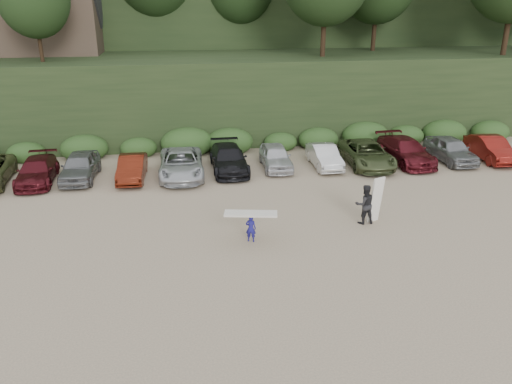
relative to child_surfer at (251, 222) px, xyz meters
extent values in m
plane|color=tan|center=(-0.51, -0.39, -0.94)|extent=(120.00, 120.00, 0.00)
cube|color=black|center=(-0.51, 21.61, 2.06)|extent=(80.00, 14.00, 6.00)
cube|color=black|center=(-0.51, 39.61, 7.06)|extent=(90.00, 30.00, 16.00)
cube|color=#2B491E|center=(-1.06, 14.11, -0.34)|extent=(46.20, 2.00, 1.20)
cube|color=brown|center=(-12.51, 23.61, 7.06)|extent=(8.00, 6.00, 4.00)
imported|color=#4B1118|center=(-11.11, 9.53, -0.24)|extent=(2.14, 4.86, 1.39)
imported|color=slate|center=(-8.74, 9.75, -0.14)|extent=(2.08, 4.74, 1.59)
imported|color=#591A0D|center=(-5.70, 9.24, -0.24)|extent=(1.64, 4.29, 1.40)
imported|color=#B5B8BC|center=(-2.81, 9.35, -0.16)|extent=(2.67, 5.65, 1.56)
imported|color=black|center=(0.12, 9.91, -0.18)|extent=(2.19, 5.26, 1.52)
imported|color=silver|center=(3.10, 9.99, -0.19)|extent=(1.87, 4.41, 1.49)
imported|color=silver|center=(6.20, 9.71, -0.24)|extent=(1.52, 4.27, 1.40)
imported|color=#4A5732|center=(8.96, 9.56, -0.16)|extent=(2.78, 5.66, 1.55)
imported|color=#5B141D|center=(11.68, 9.72, -0.15)|extent=(2.55, 5.57, 1.58)
imported|color=gray|center=(14.75, 9.54, -0.14)|extent=(1.95, 4.72, 1.60)
imported|color=maroon|center=(17.52, 9.39, -0.16)|extent=(2.02, 4.84, 1.56)
imported|color=navy|center=(0.00, 0.00, -0.31)|extent=(0.53, 0.43, 1.26)
cube|color=silver|center=(0.00, 0.00, 0.39)|extent=(2.37, 1.07, 0.09)
imported|color=black|center=(5.60, 1.06, 0.03)|extent=(0.97, 0.78, 1.94)
cube|color=silver|center=(6.15, 1.08, 0.21)|extent=(0.72, 0.55, 2.28)
camera|label=1|loc=(-2.94, -19.57, 9.01)|focal=35.00mm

